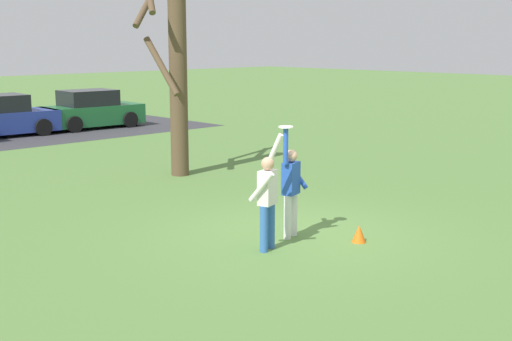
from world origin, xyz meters
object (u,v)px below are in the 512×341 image
frisbee_disc (286,127)px  field_cone_orange (359,234)px  person_catcher (291,186)px  person_defender (268,195)px  parked_car_blue (0,117)px  parked_car_green (91,111)px  bare_tree_tall (175,75)px

frisbee_disc → field_cone_orange: 2.35m
person_catcher → frisbee_disc: frisbee_disc is taller
person_defender → parked_car_blue: (2.87, 17.21, -0.25)m
person_defender → field_cone_orange: person_defender is taller
parked_car_blue → parked_car_green: bearing=0.6°
person_catcher → parked_car_blue: person_catcher is taller
frisbee_disc → parked_car_blue: frisbee_disc is taller
person_catcher → parked_car_green: size_ratio=0.50×
field_cone_orange → frisbee_disc: bearing=130.2°
parked_car_green → field_cone_orange: (-5.20, -17.88, -0.57)m
person_catcher → field_cone_orange: (0.65, -1.09, -0.82)m
parked_car_blue → bare_tree_tall: (0.16, -10.74, 1.97)m
field_cone_orange → bare_tree_tall: bearing=78.3°
person_defender → field_cone_orange: size_ratio=6.38×
parked_car_blue → person_catcher: bearing=-93.7°
frisbee_disc → field_cone_orange: bearing=-49.8°
frisbee_disc → parked_car_green: bearing=70.2°
person_defender → frisbee_disc: size_ratio=7.79×
person_catcher → person_defender: size_ratio=1.02×
frisbee_disc → bare_tree_tall: 6.74m
frisbee_disc → parked_car_green: size_ratio=0.06×
frisbee_disc → field_cone_orange: size_ratio=0.82×
person_catcher → parked_car_blue: (2.00, 16.95, -0.25)m
person_catcher → field_cone_orange: bearing=104.2°
person_catcher → parked_car_blue: size_ratio=0.50×
bare_tree_tall → person_catcher: bearing=-109.2°
person_catcher → frisbee_disc: size_ratio=7.94×
frisbee_disc → bare_tree_tall: bare_tree_tall is taller
person_catcher → field_cone_orange: person_catcher is taller
frisbee_disc → field_cone_orange: (0.87, -1.03, -1.93)m
parked_car_blue → field_cone_orange: bearing=-91.3°
parked_car_green → bare_tree_tall: bare_tree_tall is taller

